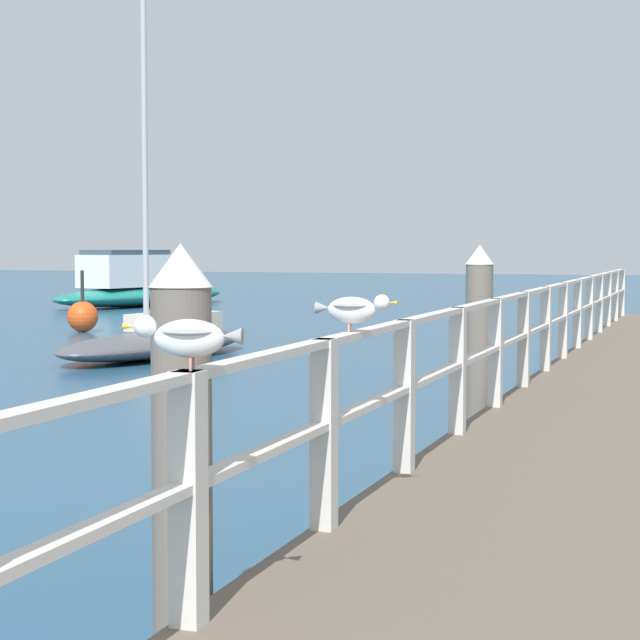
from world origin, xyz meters
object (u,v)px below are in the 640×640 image
at_px(boat_2, 157,339).
at_px(channel_buoy, 83,316).
at_px(dock_piling_near, 182,454).
at_px(dock_piling_far, 479,339).
at_px(boat_4, 137,287).
at_px(seagull_background, 353,308).
at_px(seagull_foreground, 187,336).

bearing_deg(boat_2, channel_buoy, -37.89).
height_order(dock_piling_near, channel_buoy, dock_piling_near).
bearing_deg(boat_2, dock_piling_far, 147.44).
relative_size(boat_2, boat_4, 0.76).
bearing_deg(dock_piling_near, channel_buoy, 121.95).
bearing_deg(seagull_background, seagull_foreground, -1.46).
relative_size(dock_piling_far, boat_2, 0.32).
bearing_deg(dock_piling_near, dock_piling_far, 90.00).
xyz_separation_m(dock_piling_near, seagull_background, (0.39, 1.39, 0.61)).
distance_m(seagull_foreground, boat_2, 15.90).
distance_m(seagull_background, channel_buoy, 20.41).
bearing_deg(channel_buoy, seagull_foreground, -58.21).
bearing_deg(seagull_foreground, channel_buoy, 19.07).
distance_m(seagull_foreground, channel_buoy, 22.15).
bearing_deg(dock_piling_near, boat_4, 118.45).
xyz_separation_m(seagull_foreground, boat_2, (-7.34, 14.04, -1.28)).
height_order(dock_piling_near, seagull_background, dock_piling_near).
distance_m(seagull_foreground, boat_4, 33.39).
bearing_deg(boat_4, seagull_background, 133.49).
relative_size(dock_piling_far, channel_buoy, 1.40).
bearing_deg(boat_2, dock_piling_near, 127.48).
height_order(seagull_foreground, seagull_background, same).
relative_size(dock_piling_far, seagull_foreground, 4.14).
xyz_separation_m(dock_piling_far, boat_4, (-15.52, 21.68, -0.38)).
height_order(seagull_foreground, boat_4, boat_4).
relative_size(seagull_background, boat_2, 0.08).
bearing_deg(boat_4, dock_piling_far, 138.81).
bearing_deg(channel_buoy, boat_2, -47.79).
height_order(dock_piling_near, seagull_foreground, dock_piling_near).
height_order(dock_piling_far, seagull_background, dock_piling_far).
height_order(seagull_foreground, channel_buoy, seagull_foreground).
distance_m(dock_piling_far, channel_buoy, 15.86).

